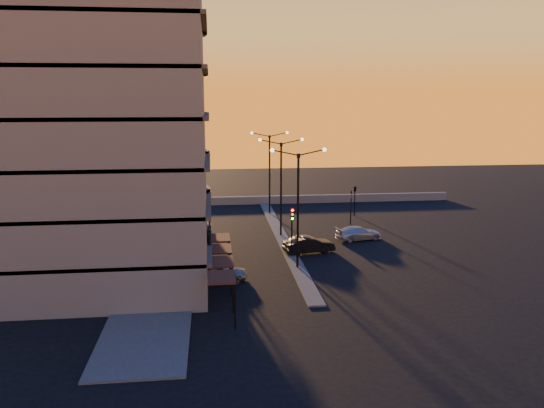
{
  "coord_description": "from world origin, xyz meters",
  "views": [
    {
      "loc": [
        -6.56,
        -39.53,
        13.24
      ],
      "look_at": [
        -1.49,
        4.61,
        4.29
      ],
      "focal_mm": 35.0,
      "sensor_mm": 36.0,
      "label": 1
    }
  ],
  "objects_px": {
    "streetlamp_mid": "(281,179)",
    "traffic_light_main": "(292,224)",
    "car_sedan": "(309,245)",
    "car_hatchback": "(218,271)",
    "car_wagon": "(358,233)"
  },
  "relations": [
    {
      "from": "car_hatchback",
      "to": "car_sedan",
      "type": "bearing_deg",
      "value": -47.67
    },
    {
      "from": "traffic_light_main",
      "to": "streetlamp_mid",
      "type": "bearing_deg",
      "value": 90.0
    },
    {
      "from": "car_wagon",
      "to": "car_hatchback",
      "type": "bearing_deg",
      "value": 114.29
    },
    {
      "from": "streetlamp_mid",
      "to": "car_sedan",
      "type": "bearing_deg",
      "value": -74.11
    },
    {
      "from": "streetlamp_mid",
      "to": "car_wagon",
      "type": "xyz_separation_m",
      "value": [
        7.12,
        -2.21,
        -4.95
      ]
    },
    {
      "from": "car_hatchback",
      "to": "traffic_light_main",
      "type": "bearing_deg",
      "value": -47.09
    },
    {
      "from": "traffic_light_main",
      "to": "car_wagon",
      "type": "distance_m",
      "value": 8.94
    },
    {
      "from": "traffic_light_main",
      "to": "car_sedan",
      "type": "xyz_separation_m",
      "value": [
        1.68,
        1.23,
        -2.16
      ]
    },
    {
      "from": "streetlamp_mid",
      "to": "traffic_light_main",
      "type": "height_order",
      "value": "streetlamp_mid"
    },
    {
      "from": "car_sedan",
      "to": "car_wagon",
      "type": "bearing_deg",
      "value": -67.52
    },
    {
      "from": "car_wagon",
      "to": "streetlamp_mid",
      "type": "bearing_deg",
      "value": 60.29
    },
    {
      "from": "car_hatchback",
      "to": "car_wagon",
      "type": "height_order",
      "value": "car_hatchback"
    },
    {
      "from": "streetlamp_mid",
      "to": "car_hatchback",
      "type": "relative_size",
      "value": 2.21
    },
    {
      "from": "streetlamp_mid",
      "to": "car_sedan",
      "type": "relative_size",
      "value": 2.14
    },
    {
      "from": "streetlamp_mid",
      "to": "car_hatchback",
      "type": "height_order",
      "value": "streetlamp_mid"
    }
  ]
}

